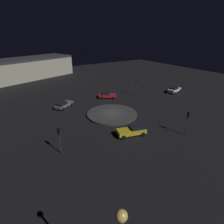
% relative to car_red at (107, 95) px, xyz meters
% --- Properties ---
extents(ground_plane, '(114.52, 114.52, 0.00)m').
position_rel_car_red_xyz_m(ground_plane, '(4.45, 8.98, -0.76)').
color(ground_plane, black).
extents(roundabout_island, '(9.82, 9.82, 0.32)m').
position_rel_car_red_xyz_m(roundabout_island, '(4.45, 8.98, -0.60)').
color(roundabout_island, '#383838').
rests_on(roundabout_island, ground_plane).
extents(car_red, '(4.43, 3.95, 1.48)m').
position_rel_car_red_xyz_m(car_red, '(0.00, 0.00, 0.00)').
color(car_red, red).
rests_on(car_red, ground_plane).
extents(car_yellow, '(4.81, 3.02, 1.49)m').
position_rel_car_red_xyz_m(car_yellow, '(6.03, 17.31, 0.05)').
color(car_yellow, gold).
rests_on(car_yellow, ground_plane).
extents(car_white, '(4.62, 2.83, 1.52)m').
position_rel_car_red_xyz_m(car_white, '(-17.41, 5.87, 0.04)').
color(car_white, white).
rests_on(car_white, ground_plane).
extents(car_grey, '(4.62, 3.83, 1.38)m').
position_rel_car_red_xyz_m(car_grey, '(11.17, 0.37, -0.02)').
color(car_grey, slate).
rests_on(car_grey, ground_plane).
extents(traffic_light_southwest, '(0.40, 0.37, 4.29)m').
position_rel_car_red_xyz_m(traffic_light_southwest, '(-7.07, 2.35, 2.29)').
color(traffic_light_southwest, '#2D2D2D').
rests_on(traffic_light_southwest, ground_plane).
extents(traffic_light_northeast, '(0.40, 0.37, 3.88)m').
position_rel_car_red_xyz_m(traffic_light_northeast, '(17.04, 15.95, 2.01)').
color(traffic_light_northeast, '#2D2D2D').
rests_on(traffic_light_northeast, ground_plane).
extents(traffic_light_northwest, '(0.36, 0.39, 3.97)m').
position_rel_car_red_xyz_m(traffic_light_northwest, '(-0.91, 21.85, 2.07)').
color(traffic_light_northwest, '#2D2D2D').
rests_on(traffic_light_northwest, ground_plane).
extents(store_building, '(38.44, 21.30, 6.85)m').
position_rel_car_red_xyz_m(store_building, '(14.87, -32.25, 2.67)').
color(store_building, '#B7B299').
rests_on(store_building, ground_plane).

